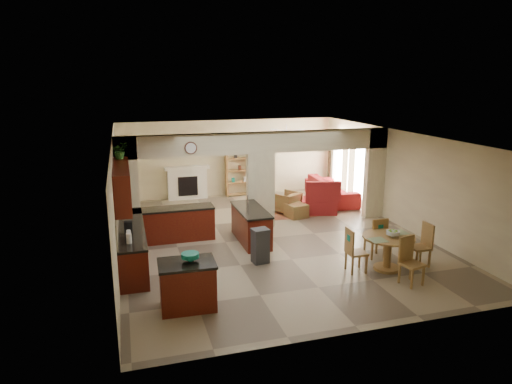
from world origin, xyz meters
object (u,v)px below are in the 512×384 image
object	(u,v)px
kitchen_island	(187,285)
armchair	(287,202)
dining_table	(388,248)
sofa	(331,190)

from	to	relation	value
kitchen_island	armchair	bearing A→B (deg)	55.72
dining_table	sofa	distance (m)	6.10
armchair	kitchen_island	bearing A→B (deg)	22.44
kitchen_island	sofa	distance (m)	8.84
dining_table	sofa	bearing A→B (deg)	76.58
kitchen_island	dining_table	world-z (taller)	kitchen_island
sofa	kitchen_island	bearing A→B (deg)	140.77
kitchen_island	armchair	distance (m)	6.74
sofa	armchair	distance (m)	2.30
dining_table	sofa	xyz separation A→B (m)	(1.42, 5.93, -0.12)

